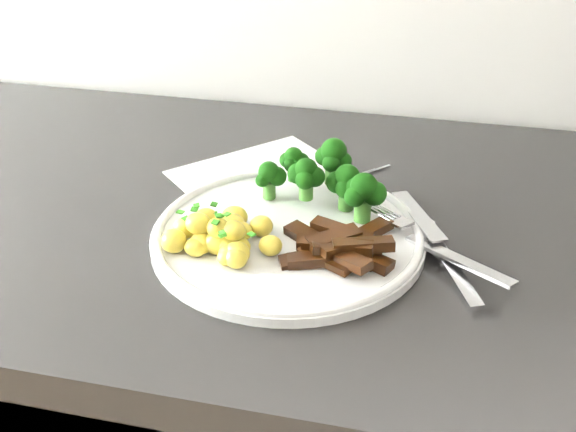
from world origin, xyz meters
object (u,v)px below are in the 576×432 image
at_px(broccoli, 327,176).
at_px(plate, 288,234).
at_px(recipe_paper, 290,196).
at_px(potatoes, 222,237).
at_px(beef_strips, 340,247).
at_px(fork, 437,246).
at_px(knife, 444,257).

bearing_deg(broccoli, plate, -112.79).
xyz_separation_m(recipe_paper, potatoes, (-0.04, -0.14, 0.02)).
height_order(recipe_paper, broccoli, broccoli).
xyz_separation_m(beef_strips, fork, (0.09, 0.03, -0.00)).
bearing_deg(fork, beef_strips, -164.69).
relative_size(broccoli, knife, 0.75).
height_order(plate, beef_strips, beef_strips).
bearing_deg(broccoli, beef_strips, -72.43).
height_order(plate, potatoes, potatoes).
bearing_deg(recipe_paper, beef_strips, -57.74).
relative_size(recipe_paper, fork, 2.13).
distance_m(plate, fork, 0.15).
distance_m(broccoli, beef_strips, 0.11).
bearing_deg(plate, fork, -1.95).
distance_m(recipe_paper, plate, 0.10).
xyz_separation_m(potatoes, fork, (0.21, 0.04, -0.00)).
distance_m(plate, potatoes, 0.07).
bearing_deg(knife, fork, 158.90).
height_order(broccoli, beef_strips, broccoli).
xyz_separation_m(plate, knife, (0.16, -0.01, 0.00)).
bearing_deg(knife, recipe_paper, 150.48).
distance_m(potatoes, beef_strips, 0.12).
height_order(fork, knife, fork).
height_order(potatoes, knife, potatoes).
distance_m(recipe_paper, potatoes, 0.14).
relative_size(plate, broccoli, 1.94).
height_order(plate, broccoli, broccoli).
xyz_separation_m(plate, beef_strips, (0.06, -0.03, 0.01)).
relative_size(plate, beef_strips, 2.39).
relative_size(plate, knife, 1.45).
bearing_deg(recipe_paper, plate, -78.51).
height_order(recipe_paper, potatoes, potatoes).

